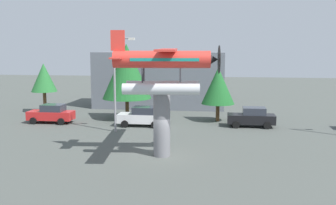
% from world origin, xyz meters
% --- Properties ---
extents(ground_plane, '(140.00, 140.00, 0.00)m').
position_xyz_m(ground_plane, '(0.00, 0.00, 0.00)').
color(ground_plane, '#4C514C').
extents(display_pedestal, '(1.10, 1.10, 4.18)m').
position_xyz_m(display_pedestal, '(0.00, 0.00, 2.09)').
color(display_pedestal, slate).
rests_on(display_pedestal, ground).
extents(floatplane_monument, '(7.02, 10.46, 4.00)m').
position_xyz_m(floatplane_monument, '(0.13, 0.01, 5.85)').
color(floatplane_monument, silver).
rests_on(floatplane_monument, display_pedestal).
extents(car_near_red, '(4.20, 2.02, 1.76)m').
position_xyz_m(car_near_red, '(-12.02, 10.00, 0.88)').
color(car_near_red, red).
rests_on(car_near_red, ground).
extents(car_mid_white, '(4.20, 2.02, 1.76)m').
position_xyz_m(car_mid_white, '(-3.26, 9.66, 0.88)').
color(car_mid_white, white).
rests_on(car_mid_white, ground).
extents(car_far_black, '(4.20, 2.02, 1.76)m').
position_xyz_m(car_far_black, '(6.54, 10.64, 0.88)').
color(car_far_black, black).
rests_on(car_far_black, ground).
extents(streetlight_primary, '(1.84, 0.28, 7.91)m').
position_xyz_m(streetlight_primary, '(-4.84, 7.00, 4.59)').
color(streetlight_primary, gray).
rests_on(streetlight_primary, ground).
extents(storefront_building, '(15.13, 6.62, 6.49)m').
position_xyz_m(storefront_building, '(-3.46, 22.00, 3.24)').
color(storefront_building, slate).
rests_on(storefront_building, ground).
extents(tree_west, '(2.76, 2.76, 5.36)m').
position_xyz_m(tree_west, '(-15.26, 15.66, 3.79)').
color(tree_west, brown).
rests_on(tree_west, ground).
extents(tree_east, '(4.81, 4.81, 7.41)m').
position_xyz_m(tree_east, '(-5.45, 13.02, 4.72)').
color(tree_east, brown).
rests_on(tree_east, ground).
extents(tree_center_back, '(3.15, 3.15, 5.20)m').
position_xyz_m(tree_center_back, '(3.47, 12.97, 3.43)').
color(tree_center_back, brown).
rests_on(tree_center_back, ground).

